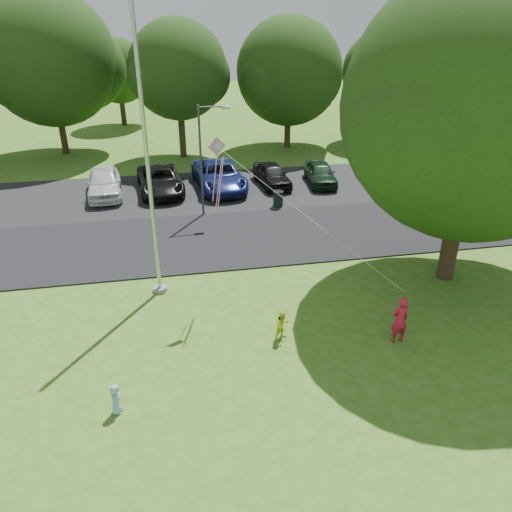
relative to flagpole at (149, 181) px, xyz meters
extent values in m
plane|color=#3C6C1C|center=(3.50, -5.00, -4.17)|extent=(120.00, 120.00, 0.00)
cube|color=black|center=(3.50, 4.00, -4.14)|extent=(60.00, 6.00, 0.06)
cube|color=black|center=(3.50, 10.50, -4.14)|extent=(42.00, 7.00, 0.06)
cylinder|color=#B7BABF|center=(0.00, 0.00, 0.83)|extent=(0.14, 0.14, 10.00)
cylinder|color=gray|center=(0.00, 0.00, -4.09)|extent=(0.50, 0.50, 0.16)
cylinder|color=#3F3F44|center=(2.25, 6.99, -1.50)|extent=(0.11, 0.11, 5.33)
cylinder|color=#3F3F44|center=(2.87, 7.02, 1.03)|extent=(1.25, 0.13, 0.07)
cube|color=silver|center=(3.49, 7.04, 0.97)|extent=(0.41, 0.21, 0.12)
cylinder|color=black|center=(6.11, 7.38, -3.76)|extent=(0.50, 0.50, 0.81)
cylinder|color=black|center=(6.11, 7.38, -3.33)|extent=(0.54, 0.54, 0.04)
cylinder|color=#332316|center=(10.69, -0.98, -2.55)|extent=(0.62, 0.62, 3.24)
sphere|color=#17320D|center=(10.69, -0.98, 2.18)|extent=(8.90, 8.90, 8.90)
sphere|color=#17320D|center=(12.69, -0.09, 1.52)|extent=(5.78, 5.78, 5.78)
sphere|color=#17320D|center=(8.91, -2.10, 1.74)|extent=(5.34, 5.34, 5.34)
sphere|color=#17320D|center=(8.39, -1.98, 1.67)|extent=(4.63, 4.63, 4.63)
cylinder|color=#332316|center=(-6.10, 20.24, -2.57)|extent=(0.44, 0.44, 3.19)
sphere|color=#17320D|center=(-6.10, 20.24, 2.00)|extent=(8.50, 8.50, 8.50)
sphere|color=#17320D|center=(-4.18, 21.09, 1.37)|extent=(5.53, 5.53, 5.53)
sphere|color=#17320D|center=(-7.80, 19.17, 1.58)|extent=(5.10, 5.10, 5.10)
cylinder|color=#332316|center=(1.92, 17.90, -2.45)|extent=(0.44, 0.44, 3.43)
sphere|color=#17320D|center=(1.92, 17.90, 1.45)|extent=(6.27, 6.27, 6.27)
sphere|color=#17320D|center=(3.33, 18.53, 0.98)|extent=(4.07, 4.07, 4.07)
sphere|color=#17320D|center=(0.66, 17.12, 1.14)|extent=(3.76, 3.76, 3.76)
cylinder|color=#332316|center=(9.53, 19.17, -2.84)|extent=(0.44, 0.44, 2.66)
sphere|color=#17320D|center=(9.53, 19.17, 1.03)|extent=(7.27, 7.27, 7.27)
sphere|color=#17320D|center=(11.16, 19.89, 0.49)|extent=(4.72, 4.72, 4.72)
sphere|color=#17320D|center=(8.07, 18.26, 0.67)|extent=(4.36, 4.36, 4.36)
cylinder|color=#332316|center=(16.62, 19.89, -2.66)|extent=(0.44, 0.44, 3.02)
sphere|color=#17320D|center=(16.62, 19.89, 0.84)|extent=(5.67, 5.67, 5.67)
sphere|color=#17320D|center=(17.89, 20.46, 0.41)|extent=(3.68, 3.68, 3.68)
sphere|color=#17320D|center=(15.48, 19.18, 0.55)|extent=(3.40, 3.40, 3.40)
cylinder|color=#332316|center=(25.42, 17.25, -2.45)|extent=(0.44, 0.44, 3.42)
sphere|color=#17320D|center=(23.67, 16.15, 1.89)|extent=(5.26, 5.26, 5.26)
cylinder|color=#332316|center=(-2.50, 29.00, -2.87)|extent=(0.44, 0.44, 2.60)
sphere|color=#17320D|center=(-2.50, 29.00, 0.25)|extent=(5.20, 5.20, 5.20)
sphere|color=#17320D|center=(-1.33, 29.52, -0.14)|extent=(3.38, 3.38, 3.38)
sphere|color=#17320D|center=(-3.54, 28.35, -0.01)|extent=(3.12, 3.12, 3.12)
cylinder|color=#332316|center=(21.50, 28.50, -2.87)|extent=(0.44, 0.44, 2.60)
sphere|color=#17320D|center=(21.50, 28.50, 0.25)|extent=(5.20, 5.20, 5.20)
sphere|color=#17320D|center=(22.67, 29.02, -0.14)|extent=(3.38, 3.38, 3.38)
sphere|color=#17320D|center=(20.46, 27.85, -0.01)|extent=(3.12, 3.12, 3.12)
imported|color=silver|center=(-2.70, 10.68, -3.37)|extent=(2.06, 4.42, 1.47)
imported|color=black|center=(0.25, 10.74, -3.43)|extent=(2.69, 5.05, 1.35)
imported|color=navy|center=(3.50, 10.78, -3.37)|extent=(2.85, 5.47, 1.47)
imported|color=black|center=(6.51, 10.69, -3.48)|extent=(1.86, 3.83, 1.26)
imported|color=black|center=(9.31, 10.45, -3.48)|extent=(1.81, 3.78, 1.25)
imported|color=red|center=(7.13, -4.45, -3.38)|extent=(0.61, 0.44, 1.57)
imported|color=#D1E223|center=(3.69, -3.63, -3.67)|extent=(0.59, 0.54, 0.99)
imported|color=#90ADDD|center=(-1.18, -5.92, -3.74)|extent=(0.32, 0.45, 0.86)
cube|color=pink|center=(2.16, -0.76, 1.23)|extent=(0.58, 0.21, 0.59)
cube|color=#8CC6E5|center=(2.21, -0.79, 1.25)|extent=(0.28, 0.11, 0.28)
cylinder|color=white|center=(4.64, -2.60, -0.58)|extent=(4.97, 3.70, 3.63)
cylinder|color=pink|center=(2.06, -0.76, 0.18)|extent=(0.20, 0.25, 1.58)
cylinder|color=pink|center=(2.26, -0.71, 0.06)|extent=(0.22, 0.41, 1.80)
cylinder|color=pink|center=(2.16, -0.84, -0.07)|extent=(0.24, 0.61, 2.01)
camera|label=1|loc=(0.49, -15.99, 5.14)|focal=35.00mm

